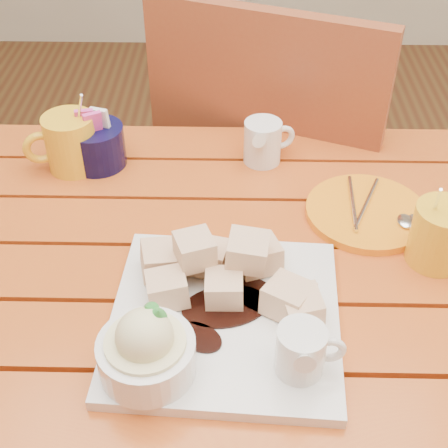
{
  "coord_description": "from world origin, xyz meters",
  "views": [
    {
      "loc": [
        0.05,
        -0.63,
        1.37
      ],
      "look_at": [
        0.03,
        0.02,
        0.82
      ],
      "focal_mm": 50.0,
      "sensor_mm": 36.0,
      "label": 1
    }
  ],
  "objects_px": {
    "dessert_plate": "(209,316)",
    "coffee_mug_left": "(69,142)",
    "table": "(203,323)",
    "orange_saucer": "(368,212)",
    "coffee_mug_right": "(442,234)",
    "chair_far": "(276,178)"
  },
  "relations": [
    {
      "from": "table",
      "to": "chair_far",
      "type": "bearing_deg",
      "value": 75.22
    },
    {
      "from": "dessert_plate",
      "to": "coffee_mug_left",
      "type": "height_order",
      "value": "coffee_mug_left"
    },
    {
      "from": "table",
      "to": "coffee_mug_right",
      "type": "relative_size",
      "value": 8.73
    },
    {
      "from": "coffee_mug_right",
      "to": "coffee_mug_left",
      "type": "bearing_deg",
      "value": 154.42
    },
    {
      "from": "table",
      "to": "coffee_mug_left",
      "type": "distance_m",
      "value": 0.38
    },
    {
      "from": "coffee_mug_right",
      "to": "orange_saucer",
      "type": "bearing_deg",
      "value": 126.24
    },
    {
      "from": "coffee_mug_left",
      "to": "coffee_mug_right",
      "type": "distance_m",
      "value": 0.61
    },
    {
      "from": "orange_saucer",
      "to": "dessert_plate",
      "type": "bearing_deg",
      "value": -134.35
    },
    {
      "from": "orange_saucer",
      "to": "chair_far",
      "type": "height_order",
      "value": "chair_far"
    },
    {
      "from": "dessert_plate",
      "to": "table",
      "type": "bearing_deg",
      "value": 97.88
    },
    {
      "from": "coffee_mug_left",
      "to": "chair_far",
      "type": "bearing_deg",
      "value": 15.69
    },
    {
      "from": "orange_saucer",
      "to": "chair_far",
      "type": "bearing_deg",
      "value": 106.58
    },
    {
      "from": "coffee_mug_right",
      "to": "orange_saucer",
      "type": "height_order",
      "value": "coffee_mug_right"
    },
    {
      "from": "table",
      "to": "chair_far",
      "type": "distance_m",
      "value": 0.55
    },
    {
      "from": "table",
      "to": "dessert_plate",
      "type": "height_order",
      "value": "dessert_plate"
    },
    {
      "from": "table",
      "to": "orange_saucer",
      "type": "distance_m",
      "value": 0.31
    },
    {
      "from": "coffee_mug_right",
      "to": "orange_saucer",
      "type": "relative_size",
      "value": 0.72
    },
    {
      "from": "table",
      "to": "coffee_mug_right",
      "type": "bearing_deg",
      "value": 6.07
    },
    {
      "from": "table",
      "to": "orange_saucer",
      "type": "bearing_deg",
      "value": 27.57
    },
    {
      "from": "coffee_mug_left",
      "to": "coffee_mug_right",
      "type": "relative_size",
      "value": 1.06
    },
    {
      "from": "coffee_mug_left",
      "to": "orange_saucer",
      "type": "height_order",
      "value": "coffee_mug_left"
    },
    {
      "from": "dessert_plate",
      "to": "chair_far",
      "type": "bearing_deg",
      "value": 79.07
    }
  ]
}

